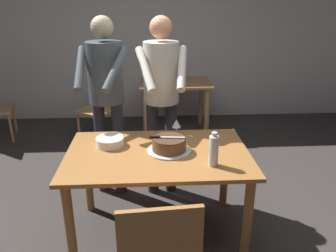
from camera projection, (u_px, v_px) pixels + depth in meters
name	position (u px, v px, depth m)	size (l,w,h in m)	color
ground_plane	(159.00, 232.00, 2.85)	(14.00, 14.00, 0.00)	#383330
back_wall	(152.00, 32.00, 5.19)	(10.00, 0.12, 2.70)	silver
main_dining_table	(158.00, 166.00, 2.62)	(1.40, 0.90, 0.75)	#9E6633
cake_on_platter	(169.00, 145.00, 2.58)	(0.34, 0.34, 0.11)	silver
cake_knife	(160.00, 137.00, 2.56)	(0.27, 0.05, 0.02)	silver
plate_stack	(110.00, 142.00, 2.68)	(0.22, 0.22, 0.07)	white
wine_glass_near	(176.00, 124.00, 2.87)	(0.08, 0.08, 0.14)	silver
water_bottle	(214.00, 150.00, 2.34)	(0.07, 0.07, 0.25)	silver
person_cutting_cake	(162.00, 89.00, 3.08)	(0.47, 0.56, 1.72)	#2D2D38
person_standing_beside	(106.00, 89.00, 3.08)	(0.46, 0.57, 1.72)	#2D2D38
background_table	(175.00, 93.00, 4.83)	(1.00, 0.70, 0.74)	tan
background_chair_1	(100.00, 105.00, 4.58)	(0.61, 0.61, 0.90)	tan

